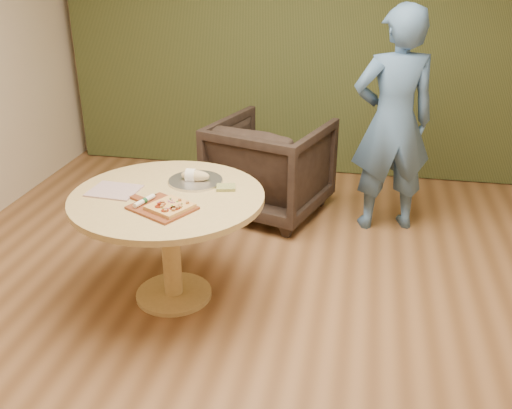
{
  "coord_description": "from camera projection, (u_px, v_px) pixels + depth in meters",
  "views": [
    {
      "loc": [
        0.62,
        -2.76,
        2.18
      ],
      "look_at": [
        0.03,
        0.25,
        0.77
      ],
      "focal_mm": 40.0,
      "sensor_mm": 36.0,
      "label": 1
    }
  ],
  "objects": [
    {
      "name": "serving_tray",
      "position": [
        196.0,
        181.0,
        3.75
      ],
      "size": [
        0.36,
        0.36,
        0.02
      ],
      "color": "silver",
      "rests_on": "pedestal_table"
    },
    {
      "name": "pizza_paddle",
      "position": [
        161.0,
        207.0,
        3.37
      ],
      "size": [
        0.47,
        0.41,
        0.01
      ],
      "rotation": [
        0.0,
        0.0,
        -0.49
      ],
      "color": "brown",
      "rests_on": "pedestal_table"
    },
    {
      "name": "green_packet",
      "position": [
        226.0,
        187.0,
        3.64
      ],
      "size": [
        0.14,
        0.12,
        0.02
      ],
      "primitive_type": "cube",
      "rotation": [
        0.0,
        0.0,
        0.23
      ],
      "color": "olive",
      "rests_on": "pedestal_table"
    },
    {
      "name": "cutlery_roll",
      "position": [
        144.0,
        201.0,
        3.4
      ],
      "size": [
        0.09,
        0.19,
        0.03
      ],
      "rotation": [
        0.0,
        0.0,
        -0.34
      ],
      "color": "white",
      "rests_on": "pizza_paddle"
    },
    {
      "name": "newspaper",
      "position": [
        114.0,
        191.0,
        3.6
      ],
      "size": [
        0.32,
        0.27,
        0.01
      ],
      "primitive_type": "cube",
      "rotation": [
        0.0,
        0.0,
        -0.07
      ],
      "color": "silver",
      "rests_on": "pedestal_table"
    },
    {
      "name": "room_shell",
      "position": [
        240.0,
        112.0,
        2.89
      ],
      "size": [
        5.04,
        6.04,
        2.84
      ],
      "color": "#906139",
      "rests_on": "ground"
    },
    {
      "name": "bread_roll",
      "position": [
        194.0,
        176.0,
        3.73
      ],
      "size": [
        0.19,
        0.09,
        0.09
      ],
      "color": "#D3BB81",
      "rests_on": "serving_tray"
    },
    {
      "name": "curtain",
      "position": [
        305.0,
        32.0,
        5.48
      ],
      "size": [
        4.8,
        0.14,
        2.78
      ],
      "primitive_type": "cube",
      "color": "#32391A",
      "rests_on": "ground"
    },
    {
      "name": "person_standing",
      "position": [
        393.0,
        122.0,
        4.47
      ],
      "size": [
        0.75,
        0.59,
        1.8
      ],
      "primitive_type": "imported",
      "rotation": [
        0.0,
        0.0,
        3.42
      ],
      "color": "#456A95",
      "rests_on": "ground"
    },
    {
      "name": "armchair",
      "position": [
        270.0,
        162.0,
        4.91
      ],
      "size": [
        1.11,
        1.07,
        0.92
      ],
      "primitive_type": "imported",
      "rotation": [
        0.0,
        0.0,
        2.83
      ],
      "color": "black",
      "rests_on": "ground"
    },
    {
      "name": "flatbread_pizza",
      "position": [
        170.0,
        207.0,
        3.33
      ],
      "size": [
        0.3,
        0.3,
        0.04
      ],
      "rotation": [
        0.0,
        0.0,
        -0.49
      ],
      "color": "#E6AF59",
      "rests_on": "pizza_paddle"
    },
    {
      "name": "pedestal_table",
      "position": [
        169.0,
        215.0,
        3.62
      ],
      "size": [
        1.22,
        1.22,
        0.75
      ],
      "rotation": [
        0.0,
        0.0,
        -0.24
      ],
      "color": "tan",
      "rests_on": "ground"
    }
  ]
}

